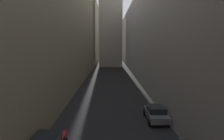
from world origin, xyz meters
name	(u,v)px	position (x,y,z in m)	size (l,w,h in m)	color
ground_plane	(111,79)	(0.00, 48.00, 0.00)	(264.00, 264.00, 0.00)	black
building_block_left	(51,22)	(-13.02, 50.00, 12.23)	(15.04, 108.00, 24.45)	gray
building_block_right	(161,36)	(11.13, 50.00, 9.24)	(11.26, 108.00, 18.48)	slate
parked_car_right_far	(156,113)	(4.40, 24.05, 0.75)	(2.03, 4.02, 1.45)	#4C4C51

